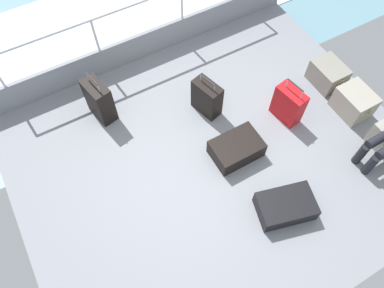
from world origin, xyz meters
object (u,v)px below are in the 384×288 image
Objects in this scene: suitcase_1 at (207,98)px; suitcase_4 at (288,104)px; suitcase_3 at (236,149)px; suitcase_2 at (286,206)px; cargo_crate_1 at (354,102)px; suitcase_0 at (99,100)px; cargo_crate_0 at (328,74)px.

suitcase_1 is 1.14m from suitcase_4.
suitcase_1 reaches higher than suitcase_3.
suitcase_1 is at bearing -178.27° from suitcase_2.
cargo_crate_1 is 3.60m from suitcase_0.
cargo_crate_1 is 0.81× the size of suitcase_3.
suitcase_0 reaches higher than suitcase_1.
cargo_crate_0 is 0.68× the size of suitcase_0.
cargo_crate_1 is 2.10m from suitcase_1.
cargo_crate_0 is 0.68× the size of suitcase_2.
suitcase_4 reaches higher than suitcase_3.
suitcase_4 is at bearing 59.63° from suitcase_0.
suitcase_3 is at bearing -78.46° from cargo_crate_0.
suitcase_3 is (1.50, 1.31, -0.18)m from suitcase_0.
suitcase_2 is at bearing 29.33° from suitcase_0.
suitcase_4 reaches higher than cargo_crate_1.
suitcase_4 is (0.66, 0.93, 0.00)m from suitcase_1.
cargo_crate_0 is at bearing 101.54° from suitcase_3.
suitcase_0 is at bearing -118.47° from cargo_crate_1.
cargo_crate_1 reaches higher than suitcase_2.
suitcase_3 is (-0.98, -0.09, 0.01)m from suitcase_2.
suitcase_3 is (-0.21, -1.85, -0.06)m from cargo_crate_1.
cargo_crate_0 is 0.60m from cargo_crate_1.
suitcase_1 is at bearing -103.80° from cargo_crate_0.
suitcase_4 reaches higher than cargo_crate_0.
cargo_crate_0 is at bearing 177.51° from cargo_crate_1.
suitcase_1 is (-0.45, -1.85, 0.10)m from cargo_crate_0.
cargo_crate_0 is at bearing 76.20° from suitcase_1.
cargo_crate_1 is at bearing 66.64° from suitcase_4.
suitcase_0 is 1.18× the size of suitcase_1.
cargo_crate_0 is 1.92m from suitcase_3.
suitcase_4 is at bearing 54.45° from suitcase_1.
cargo_crate_0 is 0.76× the size of suitcase_4.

